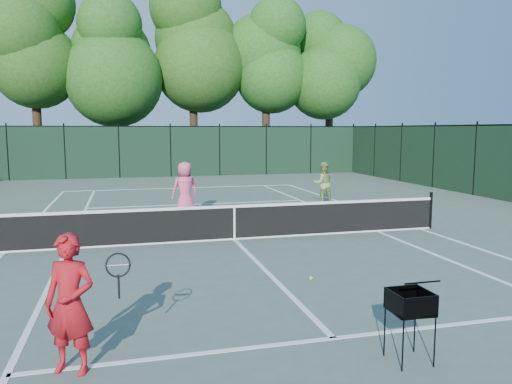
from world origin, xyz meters
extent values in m
plane|color=#4C5C50|center=(0.00, 0.00, 0.00)|extent=(90.00, 90.00, 0.00)
cube|color=white|center=(-5.49, 0.00, 0.00)|extent=(0.10, 23.77, 0.01)
cube|color=white|center=(5.49, 0.00, 0.00)|extent=(0.10, 23.77, 0.01)
cube|color=white|center=(-4.12, 0.00, 0.00)|extent=(0.10, 23.77, 0.01)
cube|color=white|center=(4.12, 0.00, 0.00)|extent=(0.10, 23.77, 0.01)
cube|color=white|center=(0.00, 11.88, 0.00)|extent=(10.97, 0.10, 0.01)
cube|color=white|center=(0.00, -6.40, 0.00)|extent=(8.23, 0.10, 0.01)
cube|color=white|center=(0.00, 6.40, 0.00)|extent=(8.23, 0.10, 0.01)
cube|color=white|center=(0.00, 0.00, 0.00)|extent=(0.10, 12.80, 0.01)
cube|color=black|center=(0.00, 0.00, 0.46)|extent=(11.60, 0.03, 0.85)
cube|color=white|center=(0.00, 0.00, 0.88)|extent=(11.60, 0.05, 0.07)
cube|color=white|center=(0.00, 0.00, 0.02)|extent=(11.60, 0.05, 0.04)
cube|color=white|center=(0.00, 0.00, 0.46)|extent=(0.05, 0.04, 0.91)
cylinder|color=black|center=(5.80, 0.00, 0.53)|extent=(0.09, 0.09, 1.06)
cube|color=black|center=(0.00, 18.00, 1.50)|extent=(24.00, 0.05, 3.00)
cylinder|color=black|center=(-8.00, 22.00, 2.40)|extent=(0.56, 0.56, 4.80)
ellipsoid|color=#1E4814|center=(-8.00, 22.00, 8.71)|extent=(6.80, 6.80, 10.54)
cylinder|color=black|center=(-3.00, 21.80, 2.15)|extent=(0.56, 0.56, 4.30)
ellipsoid|color=#1C4C15|center=(-3.00, 21.80, 7.75)|extent=(6.00, 6.00, 9.30)
cylinder|color=black|center=(2.00, 22.30, 2.50)|extent=(0.56, 0.56, 5.00)
ellipsoid|color=#204B15|center=(2.00, 22.30, 9.03)|extent=(7.00, 7.00, 10.85)
cylinder|color=black|center=(7.00, 21.60, 2.30)|extent=(0.56, 0.56, 4.60)
ellipsoid|color=#1B4F16|center=(7.00, 21.60, 8.16)|extent=(6.20, 6.20, 9.61)
cylinder|color=black|center=(12.00, 22.10, 2.20)|extent=(0.56, 0.56, 4.40)
ellipsoid|color=#1B4C15|center=(12.00, 22.10, 7.74)|extent=(5.80, 5.80, 8.99)
imported|color=#AD131B|center=(-3.37, -6.48, 0.83)|extent=(0.72, 0.61, 1.66)
cylinder|color=black|center=(-2.82, -6.34, 0.95)|extent=(0.03, 0.03, 0.30)
torus|color=black|center=(-2.82, -6.34, 1.22)|extent=(0.30, 0.10, 0.30)
imported|color=#E5517F|center=(-0.82, 3.80, 0.90)|extent=(0.99, 0.76, 1.81)
imported|color=#8AA854|center=(4.55, 5.06, 0.82)|extent=(0.84, 0.67, 1.63)
cylinder|color=black|center=(0.40, -7.48, 0.32)|extent=(0.02, 0.02, 0.63)
cylinder|color=black|center=(0.83, -7.48, 0.32)|extent=(0.02, 0.02, 0.63)
cylinder|color=black|center=(0.40, -7.05, 0.32)|extent=(0.02, 0.02, 0.63)
cylinder|color=black|center=(0.83, -7.05, 0.32)|extent=(0.02, 0.02, 0.63)
cube|color=black|center=(0.62, -7.26, 0.76)|extent=(0.51, 0.51, 0.27)
sphere|color=yellow|center=(0.62, -7.26, 0.69)|extent=(0.07, 0.07, 0.07)
sphere|color=yellow|center=(0.62, -7.26, 0.69)|extent=(0.07, 0.07, 0.07)
sphere|color=yellow|center=(0.62, -7.26, 0.69)|extent=(0.07, 0.07, 0.07)
sphere|color=yellow|center=(0.62, -7.26, 0.69)|extent=(0.07, 0.07, 0.07)
sphere|color=yellow|center=(0.62, -7.26, 0.69)|extent=(0.07, 0.07, 0.07)
sphere|color=yellow|center=(0.62, -7.26, 0.69)|extent=(0.07, 0.07, 0.07)
sphere|color=yellow|center=(0.62, -7.26, 0.69)|extent=(0.07, 0.07, 0.07)
sphere|color=yellow|center=(0.62, -7.26, 0.69)|extent=(0.07, 0.07, 0.07)
sphere|color=yellow|center=(0.62, -7.26, 0.69)|extent=(0.07, 0.07, 0.07)
sphere|color=yellow|center=(0.62, -7.26, 0.69)|extent=(0.07, 0.07, 0.07)
sphere|color=yellow|center=(0.62, -7.26, 0.69)|extent=(0.07, 0.07, 0.07)
sphere|color=yellow|center=(0.62, -7.26, 0.69)|extent=(0.07, 0.07, 0.07)
sphere|color=yellow|center=(0.62, -7.26, 0.69)|extent=(0.07, 0.07, 0.07)
sphere|color=yellow|center=(0.62, -7.26, 0.69)|extent=(0.07, 0.07, 0.07)
sphere|color=#D0F432|center=(0.67, -3.80, 0.03)|extent=(0.07, 0.07, 0.07)
camera|label=1|loc=(-2.70, -12.45, 2.85)|focal=35.00mm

